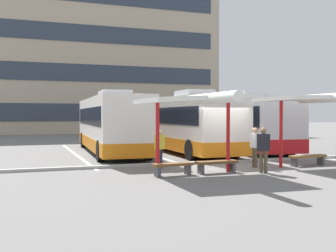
{
  "coord_description": "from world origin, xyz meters",
  "views": [
    {
      "loc": [
        -8.52,
        -15.61,
        2.18
      ],
      "look_at": [
        -1.92,
        2.85,
        1.64
      ],
      "focal_mm": 43.66,
      "sensor_mm": 36.0,
      "label": 1
    }
  ],
  "objects_px": {
    "bench_0": "(173,166)",
    "waiting_passenger_2": "(160,146)",
    "waiting_shelter_1": "(315,100)",
    "waiting_passenger_1": "(263,147)",
    "bench_1": "(217,164)",
    "waiting_shelter_0": "(197,101)",
    "waiting_passenger_0": "(255,145)",
    "bench_2": "(308,158)",
    "coach_bus_1": "(185,124)",
    "coach_bus_2": "(238,124)",
    "coach_bus_0": "(111,125)"
  },
  "relations": [
    {
      "from": "bench_0",
      "to": "waiting_passenger_2",
      "type": "distance_m",
      "value": 2.1
    },
    {
      "from": "waiting_shelter_1",
      "to": "waiting_passenger_1",
      "type": "distance_m",
      "value": 3.63
    },
    {
      "from": "bench_0",
      "to": "waiting_passenger_2",
      "type": "relative_size",
      "value": 1.0
    },
    {
      "from": "bench_1",
      "to": "waiting_passenger_2",
      "type": "distance_m",
      "value": 2.56
    },
    {
      "from": "waiting_shelter_0",
      "to": "waiting_shelter_1",
      "type": "xyz_separation_m",
      "value": [
        5.55,
        0.43,
        0.12
      ]
    },
    {
      "from": "waiting_shelter_0",
      "to": "bench_0",
      "type": "xyz_separation_m",
      "value": [
        -0.9,
        0.09,
        -2.36
      ]
    },
    {
      "from": "waiting_passenger_0",
      "to": "waiting_passenger_2",
      "type": "distance_m",
      "value": 3.94
    },
    {
      "from": "bench_1",
      "to": "bench_2",
      "type": "relative_size",
      "value": 0.91
    },
    {
      "from": "coach_bus_1",
      "to": "bench_2",
      "type": "distance_m",
      "value": 7.85
    },
    {
      "from": "coach_bus_1",
      "to": "waiting_passenger_2",
      "type": "bearing_deg",
      "value": -120.54
    },
    {
      "from": "coach_bus_2",
      "to": "waiting_passenger_2",
      "type": "height_order",
      "value": "coach_bus_2"
    },
    {
      "from": "waiting_shelter_0",
      "to": "waiting_passenger_2",
      "type": "height_order",
      "value": "waiting_shelter_0"
    },
    {
      "from": "waiting_shelter_1",
      "to": "waiting_passenger_1",
      "type": "bearing_deg",
      "value": -164.45
    },
    {
      "from": "bench_2",
      "to": "waiting_shelter_0",
      "type": "bearing_deg",
      "value": -171.31
    },
    {
      "from": "bench_1",
      "to": "coach_bus_0",
      "type": "bearing_deg",
      "value": 102.84
    },
    {
      "from": "bench_2",
      "to": "waiting_passenger_2",
      "type": "relative_size",
      "value": 1.17
    },
    {
      "from": "waiting_passenger_0",
      "to": "bench_1",
      "type": "bearing_deg",
      "value": -158.06
    },
    {
      "from": "waiting_shelter_0",
      "to": "bench_2",
      "type": "distance_m",
      "value": 6.09
    },
    {
      "from": "waiting_shelter_0",
      "to": "bench_2",
      "type": "relative_size",
      "value": 2.65
    },
    {
      "from": "coach_bus_1",
      "to": "waiting_passenger_0",
      "type": "xyz_separation_m",
      "value": [
        0.28,
        -7.0,
        -0.68
      ]
    },
    {
      "from": "waiting_passenger_1",
      "to": "waiting_passenger_2",
      "type": "relative_size",
      "value": 1.08
    },
    {
      "from": "coach_bus_2",
      "to": "waiting_shelter_0",
      "type": "distance_m",
      "value": 10.93
    },
    {
      "from": "coach_bus_1",
      "to": "waiting_passenger_0",
      "type": "distance_m",
      "value": 7.04
    },
    {
      "from": "coach_bus_1",
      "to": "bench_1",
      "type": "xyz_separation_m",
      "value": [
        -1.91,
        -7.88,
        -1.29
      ]
    },
    {
      "from": "coach_bus_1",
      "to": "bench_0",
      "type": "height_order",
      "value": "coach_bus_1"
    },
    {
      "from": "waiting_shelter_0",
      "to": "waiting_passenger_2",
      "type": "distance_m",
      "value": 2.86
    },
    {
      "from": "bench_0",
      "to": "bench_2",
      "type": "relative_size",
      "value": 0.85
    },
    {
      "from": "coach_bus_2",
      "to": "waiting_shelter_0",
      "type": "height_order",
      "value": "coach_bus_2"
    },
    {
      "from": "waiting_passenger_2",
      "to": "coach_bus_0",
      "type": "bearing_deg",
      "value": 93.85
    },
    {
      "from": "coach_bus_1",
      "to": "coach_bus_2",
      "type": "relative_size",
      "value": 0.93
    },
    {
      "from": "waiting_shelter_0",
      "to": "coach_bus_1",
      "type": "bearing_deg",
      "value": 70.84
    },
    {
      "from": "coach_bus_0",
      "to": "coach_bus_1",
      "type": "relative_size",
      "value": 1.11
    },
    {
      "from": "bench_2",
      "to": "waiting_passenger_1",
      "type": "distance_m",
      "value": 3.34
    },
    {
      "from": "coach_bus_0",
      "to": "waiting_passenger_1",
      "type": "height_order",
      "value": "coach_bus_0"
    },
    {
      "from": "waiting_passenger_0",
      "to": "coach_bus_0",
      "type": "bearing_deg",
      "value": 117.15
    },
    {
      "from": "waiting_shelter_0",
      "to": "bench_2",
      "type": "xyz_separation_m",
      "value": [
        5.55,
        0.85,
        -2.35
      ]
    },
    {
      "from": "coach_bus_2",
      "to": "waiting_shelter_0",
      "type": "relative_size",
      "value": 2.4
    },
    {
      "from": "waiting_passenger_0",
      "to": "waiting_shelter_0",
      "type": "bearing_deg",
      "value": -160.62
    },
    {
      "from": "coach_bus_2",
      "to": "waiting_passenger_0",
      "type": "distance_m",
      "value": 8.37
    },
    {
      "from": "waiting_shelter_0",
      "to": "waiting_passenger_0",
      "type": "bearing_deg",
      "value": 19.38
    },
    {
      "from": "coach_bus_1",
      "to": "waiting_shelter_1",
      "type": "height_order",
      "value": "coach_bus_1"
    },
    {
      "from": "bench_0",
      "to": "waiting_shelter_1",
      "type": "bearing_deg",
      "value": 3.0
    },
    {
      "from": "coach_bus_0",
      "to": "bench_1",
      "type": "height_order",
      "value": "coach_bus_0"
    },
    {
      "from": "coach_bus_2",
      "to": "bench_1",
      "type": "bearing_deg",
      "value": -123.88
    },
    {
      "from": "coach_bus_0",
      "to": "bench_0",
      "type": "xyz_separation_m",
      "value": [
        0.31,
        -9.38,
        -1.28
      ]
    },
    {
      "from": "waiting_passenger_1",
      "to": "bench_0",
      "type": "bearing_deg",
      "value": 171.65
    },
    {
      "from": "coach_bus_1",
      "to": "waiting_passenger_2",
      "type": "height_order",
      "value": "coach_bus_1"
    },
    {
      "from": "coach_bus_1",
      "to": "coach_bus_0",
      "type": "bearing_deg",
      "value": 161.03
    },
    {
      "from": "coach_bus_0",
      "to": "bench_1",
      "type": "relative_size",
      "value": 7.18
    },
    {
      "from": "coach_bus_2",
      "to": "bench_1",
      "type": "distance_m",
      "value": 10.27
    }
  ]
}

